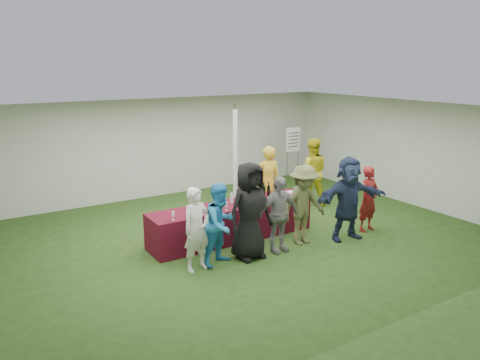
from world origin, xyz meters
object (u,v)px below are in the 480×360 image
wine_list_sign (293,144)px  customer_6 (369,199)px  customer_2 (250,211)px  customer_3 (278,214)px  customer_1 (221,224)px  customer_4 (304,205)px  staff_back (311,172)px  staff_pourer (267,182)px  customer_5 (348,199)px  customer_0 (197,229)px  serving_table (232,221)px  dump_bucket (298,192)px

wine_list_sign → customer_6: 3.88m
customer_6 → customer_2: bearing=170.9°
customer_2 → customer_3: customer_2 is taller
customer_1 → customer_3: 1.23m
customer_4 → customer_6: customer_4 is taller
wine_list_sign → customer_2: customer_2 is taller
staff_back → customer_2: size_ratio=0.95×
wine_list_sign → customer_4: size_ratio=1.09×
customer_3 → customer_6: (2.39, -0.10, -0.03)m
customer_3 → customer_2: bearing=177.0°
customer_2 → staff_pourer: bearing=43.0°
wine_list_sign → staff_back: (-0.64, -1.59, -0.43)m
wine_list_sign → customer_6: wine_list_sign is taller
customer_3 → staff_pourer: bearing=61.3°
customer_5 → wine_list_sign: bearing=76.8°
customer_2 → customer_4: customer_2 is taller
customer_1 → customer_4: bearing=-19.5°
customer_5 → customer_6: (0.76, 0.13, -0.16)m
customer_0 → customer_4: customer_4 is taller
customer_5 → staff_pourer: bearing=116.4°
serving_table → customer_1: 1.34m
dump_bucket → customer_6: (1.21, -0.95, -0.11)m
staff_pourer → customer_6: size_ratio=1.20×
customer_0 → customer_3: (1.72, -0.08, -0.00)m
customer_6 → customer_0: bearing=171.0°
wine_list_sign → staff_pourer: wine_list_sign is taller
wine_list_sign → customer_5: bearing=-112.4°
staff_back → customer_3: staff_back is taller
customer_2 → customer_5: customer_2 is taller
customer_1 → customer_5: size_ratio=0.87×
customer_4 → customer_5: bearing=-18.9°
dump_bucket → customer_6: 1.55m
dump_bucket → staff_pourer: bearing=100.3°
customer_4 → serving_table: bearing=135.4°
customer_4 → customer_6: bearing=-7.3°
customer_2 → customer_4: 1.32m
dump_bucket → wine_list_sign: bearing=53.8°
wine_list_sign → customer_5: (-1.60, -3.87, -0.43)m
customer_1 → customer_5: customer_5 is taller
serving_table → staff_back: bearing=18.2°
customer_1 → customer_2: 0.61m
wine_list_sign → customer_3: size_ratio=1.18×
customer_6 → dump_bucket: bearing=135.4°
staff_pourer → customer_5: customer_5 is taller
customer_2 → customer_5: 2.28m
dump_bucket → customer_6: size_ratio=0.17×
customer_2 → dump_bucket: bearing=20.3°
customer_2 → customer_5: size_ratio=1.05×
wine_list_sign → customer_3: 4.90m
customer_4 → customer_0: bearing=177.8°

